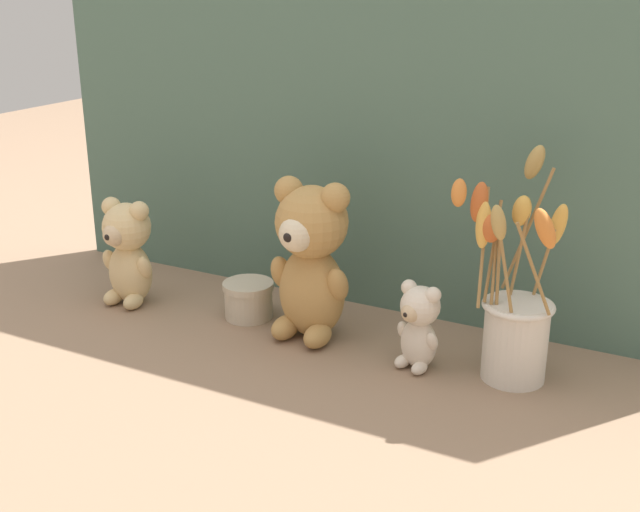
# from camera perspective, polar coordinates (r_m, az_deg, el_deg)

# --- Properties ---
(ground_plane) EXTENTS (4.00, 4.00, 0.00)m
(ground_plane) POSITION_cam_1_polar(r_m,az_deg,el_deg) (1.20, -0.45, -6.06)
(ground_plane) COLOR #8E7056
(backdrop_wall) EXTENTS (1.13, 0.02, 0.57)m
(backdrop_wall) POSITION_cam_1_polar(r_m,az_deg,el_deg) (1.25, 3.17, 8.86)
(backdrop_wall) COLOR #4C6B5B
(backdrop_wall) RESTS_ON ground
(teddy_bear_large) EXTENTS (0.13, 0.12, 0.24)m
(teddy_bear_large) POSITION_cam_1_polar(r_m,az_deg,el_deg) (1.17, -0.68, -0.07)
(teddy_bear_large) COLOR tan
(teddy_bear_large) RESTS_ON ground
(teddy_bear_medium) EXTENTS (0.09, 0.09, 0.18)m
(teddy_bear_medium) POSITION_cam_1_polar(r_m,az_deg,el_deg) (1.34, -13.53, 0.43)
(teddy_bear_medium) COLOR #DBBC84
(teddy_bear_medium) RESTS_ON ground
(teddy_bear_small) EXTENTS (0.07, 0.06, 0.12)m
(teddy_bear_small) POSITION_cam_1_polar(r_m,az_deg,el_deg) (1.10, 7.03, -4.85)
(teddy_bear_small) COLOR beige
(teddy_bear_small) RESTS_ON ground
(flower_vase) EXTENTS (0.15, 0.16, 0.31)m
(flower_vase) POSITION_cam_1_polar(r_m,az_deg,el_deg) (1.09, 13.68, -4.04)
(flower_vase) COLOR silver
(flower_vase) RESTS_ON ground
(decorative_tin_tall) EXTENTS (0.08, 0.08, 0.06)m
(decorative_tin_tall) POSITION_cam_1_polar(r_m,az_deg,el_deg) (1.27, -5.10, -3.10)
(decorative_tin_tall) COLOR beige
(decorative_tin_tall) RESTS_ON ground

